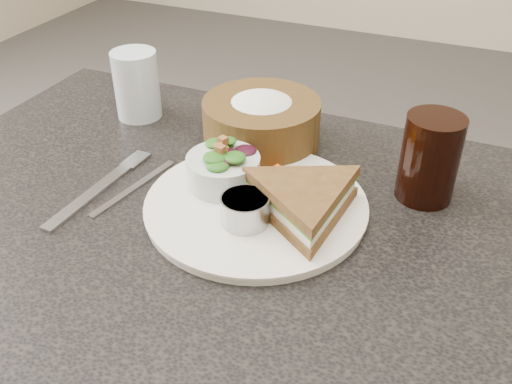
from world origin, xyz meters
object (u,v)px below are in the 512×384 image
object	(u,v)px
salad_bowl	(223,166)
sandwich	(304,201)
dinner_plate	(256,206)
dressing_ramekin	(245,210)
dining_table	(228,384)
bread_basket	(261,116)
cola_glass	(430,155)
water_glass	(137,85)

from	to	relation	value
salad_bowl	sandwich	bearing A→B (deg)	-12.18
dinner_plate	salad_bowl	distance (m)	0.08
sandwich	dressing_ramekin	world-z (taller)	sandwich
dining_table	bread_basket	distance (m)	0.47
sandwich	salad_bowl	distance (m)	0.13
sandwich	cola_glass	size ratio (longest dim) A/B	1.36
dining_table	water_glass	size ratio (longest dim) A/B	8.37
salad_bowl	bread_basket	size ratio (longest dim) A/B	0.56
dinner_plate	bread_basket	xyz separation A→B (m)	(-0.06, 0.17, 0.05)
dressing_ramekin	water_glass	world-z (taller)	water_glass
sandwich	water_glass	world-z (taller)	water_glass
salad_bowl	bread_basket	xyz separation A→B (m)	(-0.00, 0.15, 0.01)
cola_glass	water_glass	bearing A→B (deg)	173.92
dining_table	dinner_plate	xyz separation A→B (m)	(0.04, 0.03, 0.38)
salad_bowl	cola_glass	world-z (taller)	cola_glass
dinner_plate	water_glass	world-z (taller)	water_glass
sandwich	water_glass	distance (m)	0.42
dining_table	dressing_ramekin	distance (m)	0.41
dressing_ramekin	sandwich	bearing A→B (deg)	32.76
sandwich	dressing_ramekin	bearing A→B (deg)	-112.02
dressing_ramekin	cola_glass	bearing A→B (deg)	40.79
dining_table	water_glass	world-z (taller)	water_glass
dinner_plate	sandwich	size ratio (longest dim) A/B	1.63
dressing_ramekin	cola_glass	size ratio (longest dim) A/B	0.47
dressing_ramekin	cola_glass	distance (m)	0.27
dressing_ramekin	bread_basket	size ratio (longest dim) A/B	0.34
dressing_ramekin	bread_basket	world-z (taller)	bread_basket
dressing_ramekin	bread_basket	bearing A→B (deg)	107.70
dining_table	salad_bowl	distance (m)	0.42
sandwich	cola_glass	distance (m)	0.19
dining_table	sandwich	world-z (taller)	sandwich
sandwich	water_glass	bearing A→B (deg)	-171.09
water_glass	dining_table	bearing A→B (deg)	-38.18
dinner_plate	dressing_ramekin	bearing A→B (deg)	-83.94
sandwich	water_glass	xyz separation A→B (m)	(-0.38, 0.19, 0.02)
dinner_plate	sandwich	world-z (taller)	sandwich
dinner_plate	bread_basket	size ratio (longest dim) A/B	1.61
sandwich	dressing_ramekin	xyz separation A→B (m)	(-0.07, -0.04, -0.01)
sandwich	dressing_ramekin	distance (m)	0.08
salad_bowl	dinner_plate	bearing A→B (deg)	-21.08
dinner_plate	dining_table	bearing A→B (deg)	-146.91
dressing_ramekin	dinner_plate	bearing A→B (deg)	96.06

